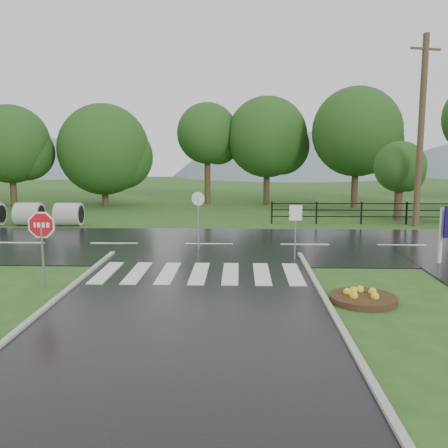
{
  "coord_description": "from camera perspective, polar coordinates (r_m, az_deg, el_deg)",
  "views": [
    {
      "loc": [
        1.29,
        -10.49,
        4.02
      ],
      "look_at": [
        0.76,
        6.0,
        1.5
      ],
      "focal_mm": 40.0,
      "sensor_mm": 36.0,
      "label": 1
    }
  ],
  "objects": [
    {
      "name": "reg_sign_round",
      "position": [
        19.64,
        -2.96,
        1.19
      ],
      "size": [
        0.52,
        0.19,
        2.32
      ],
      "color": "#939399",
      "rests_on": "ground"
    },
    {
      "name": "fence_west",
      "position": [
        27.46,
        15.44,
        1.48
      ],
      "size": [
        9.58,
        0.08,
        1.2
      ],
      "color": "black",
      "rests_on": "ground"
    },
    {
      "name": "flower_bed",
      "position": [
        13.75,
        15.62,
        -8.08
      ],
      "size": [
        1.74,
        1.74,
        0.35
      ],
      "color": "#332111",
      "rests_on": "ground"
    },
    {
      "name": "treeline",
      "position": [
        34.72,
        1.35,
        2.04
      ],
      "size": [
        83.2,
        5.2,
        10.0
      ],
      "color": "#1B4315",
      "rests_on": "ground"
    },
    {
      "name": "crosswalk",
      "position": [
        16.04,
        -2.84,
        -5.62
      ],
      "size": [
        6.5,
        2.8,
        0.02
      ],
      "color": "silver",
      "rests_on": "ground"
    },
    {
      "name": "ground",
      "position": [
        11.31,
        -4.94,
        -12.18
      ],
      "size": [
        120.0,
        120.0,
        0.0
      ],
      "primitive_type": "plane",
      "color": "#28511B",
      "rests_on": "ground"
    },
    {
      "name": "stop_sign",
      "position": [
        15.14,
        -20.13,
        -0.76
      ],
      "size": [
        1.06,
        0.06,
        2.38
      ],
      "color": "#939399",
      "rests_on": "ground"
    },
    {
      "name": "hills",
      "position": [
        78.01,
        3.42,
        -5.84
      ],
      "size": [
        102.0,
        48.0,
        48.0
      ],
      "color": "slate",
      "rests_on": "ground"
    },
    {
      "name": "curb_right",
      "position": [
        7.96,
        19.55,
        -22.19
      ],
      "size": [
        0.15,
        24.0,
        0.12
      ],
      "primitive_type": "cube",
      "color": "#A3A39B",
      "rests_on": "ground"
    },
    {
      "name": "reg_sign_small",
      "position": [
        17.89,
        8.17,
        0.32
      ],
      "size": [
        0.45,
        0.07,
        2.02
      ],
      "color": "#939399",
      "rests_on": "ground"
    },
    {
      "name": "main_road",
      "position": [
        20.92,
        -1.73,
        -2.4
      ],
      "size": [
        90.0,
        8.0,
        0.04
      ],
      "primitive_type": "cube",
      "color": "black",
      "rests_on": "ground"
    },
    {
      "name": "entrance_tree_left",
      "position": [
        29.37,
        19.48,
        6.14
      ],
      "size": [
        2.82,
        2.82,
        4.41
      ],
      "color": "#3D2B1C",
      "rests_on": "ground"
    },
    {
      "name": "utility_pole_east",
      "position": [
        27.57,
        21.59,
        9.9
      ],
      "size": [
        1.66,
        0.63,
        9.62
      ],
      "color": "#473523",
      "rests_on": "ground"
    }
  ]
}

